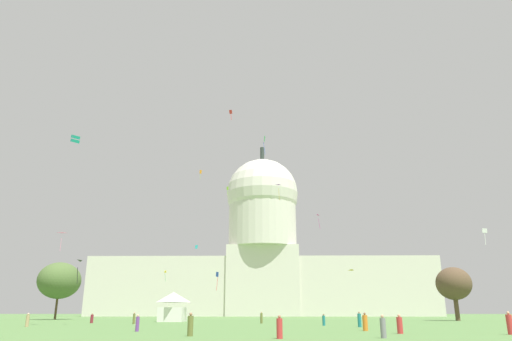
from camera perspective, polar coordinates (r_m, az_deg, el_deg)
The scene contains 31 objects.
capitol_building at distance 196.58m, azimuth 0.81°, elevation -10.16°, with size 139.99×30.68×72.04m.
event_tent at distance 90.41m, azimuth -10.17°, elevation -16.16°, with size 4.68×6.11×5.25m.
tree_west_far at distance 122.82m, azimuth -23.01°, elevation -12.34°, with size 12.14×13.02×13.14m.
tree_east_far at distance 106.66m, azimuth 23.13°, elevation -12.68°, with size 10.10×10.08×10.65m.
person_purple_near_tree_east at distance 46.24m, azimuth -14.37°, elevation -17.76°, with size 0.45×0.45×1.51m.
person_red_mid_center at distance 42.14m, azimuth 17.25°, elevation -17.68°, with size 0.49×0.49×1.55m.
person_olive_front_center at distance 74.12m, azimuth -14.76°, elevation -17.19°, with size 0.42×0.42×1.68m.
person_teal_front_left at distance 58.81m, azimuth 12.60°, elevation -17.51°, with size 0.57×0.57×1.75m.
person_teal_edge_east at distance 64.27m, azimuth 8.33°, elevation -17.74°, with size 0.49×0.49×1.50m.
person_olive_near_tree_west at distance 36.64m, azimuth -8.07°, elevation -18.33°, with size 0.47×0.47×1.68m.
person_orange_back_right at distance 47.57m, azimuth 13.27°, elevation -17.74°, with size 0.65×0.65×1.66m.
person_red_lawn_far_left at distance 32.96m, azimuth 2.91°, elevation -18.77°, with size 0.49×0.49×1.52m.
person_red_edge_west at distance 43.84m, azimuth 28.72°, elevation -16.22°, with size 0.60×0.60×1.77m.
person_tan_near_tent at distance 65.07m, azimuth -26.28°, elevation -16.20°, with size 0.55×0.55×1.60m.
person_maroon_deep_crowd at distance 82.27m, azimuth -19.53°, elevation -16.79°, with size 0.62×0.62×1.52m.
person_olive_lawn_far_right at distance 75.94m, azimuth 0.67°, elevation -17.68°, with size 0.53×0.53×1.74m.
person_grey_mid_right at distance 34.81m, azimuth 15.35°, elevation -18.11°, with size 0.55×0.55×1.54m.
kite_cyan_mid at distance 153.70m, azimuth -7.33°, elevation -9.29°, with size 0.81×1.18×1.29m.
kite_lime_high at distance 167.08m, azimuth -3.52°, elevation -2.26°, with size 0.78×0.49×3.12m.
kite_yellow_low at distance 175.10m, azimuth -11.08°, elevation -12.15°, with size 0.75×0.79×3.87m.
kite_magenta_mid at distance 124.76m, azimuth 7.85°, elevation -5.78°, with size 0.98×1.15×3.22m.
kite_blue_low at distance 104.65m, azimuth -4.79°, elevation -12.83°, with size 0.67×0.87×4.02m.
kite_green_high at distance 103.90m, azimuth 1.05°, elevation 3.66°, with size 0.47×0.93×4.52m.
kite_white_low at distance 83.84m, azimuth 26.30°, elevation -6.85°, with size 0.80×0.30×2.70m.
kite_turquoise_mid at distance 68.61m, azimuth -21.33°, elevation 3.62°, with size 1.36×1.36×1.28m.
kite_black_low at distance 70.69m, azimuth -21.19°, elevation -10.50°, with size 1.30×1.53×3.18m.
kite_red_high at distance 89.68m, azimuth -3.12°, elevation 7.07°, with size 0.65×0.53×2.11m.
kite_gold_low at distance 121.94m, azimuth 11.70°, elevation -11.98°, with size 1.23×0.93×0.37m.
kite_pink_low at distance 104.18m, azimuth -22.73°, elevation -7.27°, with size 1.80×1.26×3.80m.
kite_violet_mid at distance 118.88m, azimuth 2.81°, elevation -2.03°, with size 1.42×0.78×3.91m.
kite_orange_high at distance 182.91m, azimuth -6.83°, elevation -0.24°, with size 0.81×0.95×3.85m.
Camera 1 is at (2.53, -20.65, 1.73)m, focal length 32.54 mm.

